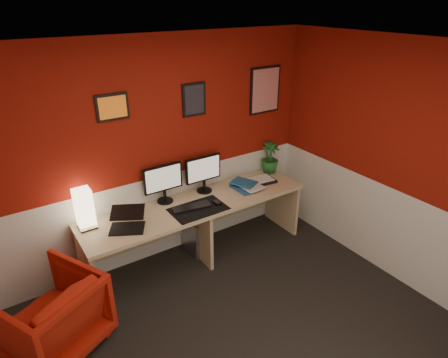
% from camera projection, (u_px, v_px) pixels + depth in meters
% --- Properties ---
extents(ground, '(4.00, 3.50, 0.01)m').
position_uv_depth(ground, '(243.00, 354.00, 3.34)').
color(ground, black).
rests_on(ground, ground).
extents(ceiling, '(4.00, 3.50, 0.01)m').
position_uv_depth(ceiling, '(252.00, 55.00, 2.25)').
color(ceiling, white).
rests_on(ceiling, ground).
extents(wall_back, '(4.00, 0.01, 2.50)m').
position_uv_depth(wall_back, '(149.00, 157.00, 4.11)').
color(wall_back, maroon).
rests_on(wall_back, ground).
extents(wall_right, '(0.01, 3.50, 2.50)m').
position_uv_depth(wall_right, '(409.00, 171.00, 3.79)').
color(wall_right, maroon).
rests_on(wall_right, ground).
extents(wainscot_back, '(4.00, 0.01, 1.00)m').
position_uv_depth(wainscot_back, '(155.00, 217.00, 4.43)').
color(wainscot_back, silver).
rests_on(wainscot_back, ground).
extents(wainscot_right, '(0.01, 3.50, 1.00)m').
position_uv_depth(wainscot_right, '(394.00, 235.00, 4.12)').
color(wainscot_right, silver).
rests_on(wainscot_right, ground).
extents(desk, '(2.60, 0.65, 0.73)m').
position_uv_depth(desk, '(198.00, 231.00, 4.42)').
color(desk, tan).
rests_on(desk, ground).
extents(shoji_lamp, '(0.16, 0.16, 0.40)m').
position_uv_depth(shoji_lamp, '(85.00, 210.00, 3.74)').
color(shoji_lamp, '#FFE5B2').
rests_on(shoji_lamp, desk).
extents(laptop, '(0.40, 0.36, 0.22)m').
position_uv_depth(laptop, '(126.00, 220.00, 3.74)').
color(laptop, black).
rests_on(laptop, desk).
extents(monitor_left, '(0.45, 0.06, 0.58)m').
position_uv_depth(monitor_left, '(163.00, 178.00, 4.18)').
color(monitor_left, black).
rests_on(monitor_left, desk).
extents(monitor_right, '(0.45, 0.06, 0.58)m').
position_uv_depth(monitor_right, '(204.00, 169.00, 4.40)').
color(monitor_right, black).
rests_on(monitor_right, desk).
extents(desk_mat, '(0.60, 0.38, 0.01)m').
position_uv_depth(desk_mat, '(198.00, 209.00, 4.15)').
color(desk_mat, black).
rests_on(desk_mat, desk).
extents(keyboard, '(0.44, 0.21, 0.02)m').
position_uv_depth(keyboard, '(191.00, 207.00, 4.16)').
color(keyboard, black).
rests_on(keyboard, desk_mat).
extents(mouse, '(0.06, 0.10, 0.03)m').
position_uv_depth(mouse, '(217.00, 203.00, 4.23)').
color(mouse, black).
rests_on(mouse, desk_mat).
extents(book_bottom, '(0.23, 0.31, 0.03)m').
position_uv_depth(book_bottom, '(237.00, 190.00, 4.51)').
color(book_bottom, '#1C5083').
rests_on(book_bottom, desk).
extents(book_middle, '(0.24, 0.32, 0.02)m').
position_uv_depth(book_middle, '(242.00, 188.00, 4.51)').
color(book_middle, silver).
rests_on(book_middle, book_bottom).
extents(book_top, '(0.31, 0.35, 0.03)m').
position_uv_depth(book_top, '(239.00, 186.00, 4.50)').
color(book_top, '#1C5083').
rests_on(book_top, book_middle).
extents(zen_tray, '(0.38, 0.29, 0.03)m').
position_uv_depth(zen_tray, '(260.00, 181.00, 4.75)').
color(zen_tray, black).
rests_on(zen_tray, desk).
extents(potted_plant, '(0.27, 0.27, 0.41)m').
position_uv_depth(potted_plant, '(270.00, 157.00, 4.93)').
color(potted_plant, '#19591E').
rests_on(potted_plant, desk).
extents(pc_tower, '(0.20, 0.45, 0.45)m').
position_uv_depth(pc_tower, '(194.00, 233.00, 4.63)').
color(pc_tower, '#99999E').
rests_on(pc_tower, ground).
extents(armchair, '(1.03, 1.04, 0.71)m').
position_uv_depth(armchair, '(50.00, 315.00, 3.27)').
color(armchair, '#B01909').
rests_on(armchair, ground).
extents(art_left, '(0.32, 0.02, 0.26)m').
position_uv_depth(art_left, '(112.00, 107.00, 3.67)').
color(art_left, orange).
rests_on(art_left, wall_back).
extents(art_center, '(0.28, 0.02, 0.36)m').
position_uv_depth(art_center, '(194.00, 100.00, 4.14)').
color(art_center, black).
rests_on(art_center, wall_back).
extents(art_right, '(0.44, 0.02, 0.56)m').
position_uv_depth(art_right, '(265.00, 90.00, 4.64)').
color(art_right, red).
rests_on(art_right, wall_back).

